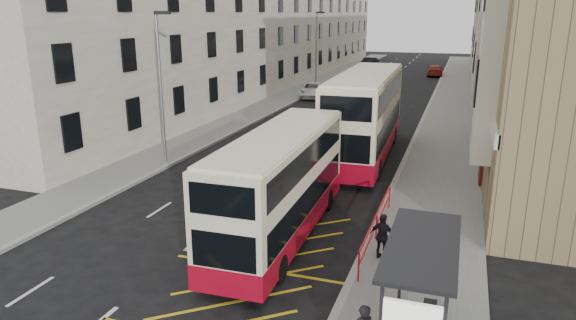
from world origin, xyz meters
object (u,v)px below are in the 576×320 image
at_px(double_decker_front, 281,185).
at_px(double_decker_rear, 365,115).
at_px(pedestrian_far, 383,237).
at_px(car_dark, 369,62).
at_px(street_lamp_near, 161,80).
at_px(street_lamp_far, 317,46).
at_px(car_red, 435,71).
at_px(white_van, 313,90).
at_px(car_silver, 368,70).
at_px(bus_shelter, 426,279).

height_order(double_decker_front, double_decker_rear, double_decker_rear).
relative_size(pedestrian_far, car_dark, 0.36).
xyz_separation_m(street_lamp_near, street_lamp_far, (0.00, 30.00, 0.00)).
bearing_deg(double_decker_front, car_red, 86.40).
bearing_deg(pedestrian_far, double_decker_rear, -62.36).
height_order(street_lamp_far, double_decker_front, street_lamp_far).
height_order(white_van, car_silver, white_van).
distance_m(street_lamp_near, pedestrian_far, 15.59).
distance_m(double_decker_front, car_red, 53.89).
distance_m(double_decker_rear, car_silver, 40.32).
height_order(street_lamp_near, car_red, street_lamp_near).
xyz_separation_m(double_decker_front, white_van, (-8.00, 31.74, -1.31)).
relative_size(bus_shelter, white_van, 0.82).
bearing_deg(car_red, car_dark, -41.25).
bearing_deg(white_van, bus_shelter, -79.99).
height_order(street_lamp_far, double_decker_rear, street_lamp_far).
distance_m(white_van, car_silver, 19.69).
bearing_deg(bus_shelter, white_van, 109.97).
height_order(bus_shelter, double_decker_front, double_decker_front).
bearing_deg(white_van, double_decker_front, -85.81).
xyz_separation_m(street_lamp_near, pedestrian_far, (13.04, -7.70, -3.70)).
bearing_deg(double_decker_rear, bus_shelter, -76.79).
height_order(bus_shelter, double_decker_rear, double_decker_rear).
height_order(double_decker_front, car_dark, double_decker_front).
bearing_deg(white_van, car_silver, 74.85).
relative_size(street_lamp_near, double_decker_front, 0.80).
bearing_deg(car_red, street_lamp_far, 53.82).
relative_size(white_van, car_red, 1.07).
distance_m(street_lamp_near, car_silver, 44.75).
xyz_separation_m(bus_shelter, street_lamp_near, (-14.69, 12.39, 2.50)).
relative_size(double_decker_front, white_van, 1.93).
bearing_deg(car_red, double_decker_front, 85.25).
xyz_separation_m(double_decker_front, double_decker_rear, (0.88, 11.69, 0.45)).
relative_size(street_lamp_near, car_dark, 1.81).
bearing_deg(car_silver, white_van, -86.04).
bearing_deg(bus_shelter, street_lamp_far, 109.12).
height_order(street_lamp_far, car_dark, street_lamp_far).
xyz_separation_m(double_decker_rear, car_dark, (-8.87, 50.34, -1.76)).
xyz_separation_m(pedestrian_far, car_red, (-1.69, 54.68, -0.23)).
distance_m(street_lamp_far, car_red, 20.79).
bearing_deg(street_lamp_far, car_red, 56.24).
bearing_deg(car_silver, double_decker_rear, -70.71).
bearing_deg(double_decker_front, double_decker_rear, 84.45).
height_order(car_silver, car_red, car_silver).
relative_size(double_decker_rear, car_silver, 2.91).
relative_size(pedestrian_far, car_red, 0.32).
bearing_deg(double_decker_front, street_lamp_near, 141.87).
bearing_deg(car_dark, double_decker_rear, -67.79).
height_order(car_silver, car_dark, car_dark).
height_order(white_van, car_dark, car_dark).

